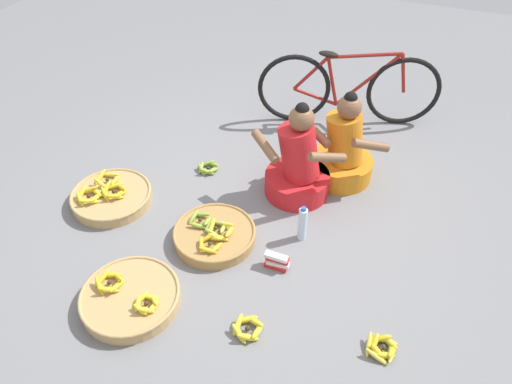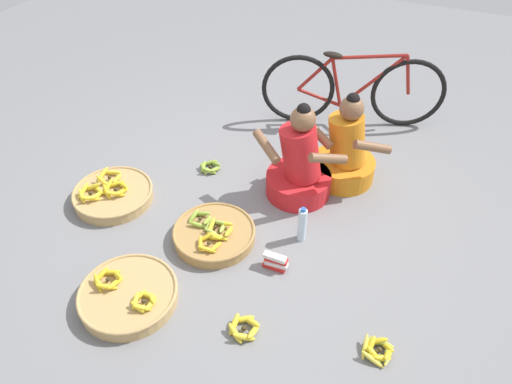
{
  "view_description": "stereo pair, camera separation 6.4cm",
  "coord_description": "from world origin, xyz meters",
  "views": [
    {
      "loc": [
        0.94,
        -2.61,
        2.61
      ],
      "look_at": [
        0.0,
        -0.2,
        0.35
      ],
      "focal_mm": 34.06,
      "sensor_mm": 36.0,
      "label": 1
    },
    {
      "loc": [
        1.0,
        -2.59,
        2.61
      ],
      "look_at": [
        0.0,
        -0.2,
        0.35
      ],
      "focal_mm": 34.06,
      "sensor_mm": 36.0,
      "label": 2
    }
  ],
  "objects": [
    {
      "name": "ground_plane",
      "position": [
        0.0,
        0.0,
        0.0
      ],
      "size": [
        10.0,
        10.0,
        0.0
      ],
      "primitive_type": "plane",
      "color": "slate"
    },
    {
      "name": "vendor_woman_front",
      "position": [
        0.16,
        0.3,
        0.27
      ],
      "size": [
        0.75,
        0.52,
        0.83
      ],
      "color": "red",
      "rests_on": "ground"
    },
    {
      "name": "vendor_woman_behind",
      "position": [
        0.44,
        0.62,
        0.26
      ],
      "size": [
        0.73,
        0.52,
        0.8
      ],
      "color": "orange",
      "rests_on": "ground"
    },
    {
      "name": "bicycle_leaning",
      "position": [
        0.28,
        1.47,
        0.36
      ],
      "size": [
        1.63,
        0.57,
        0.73
      ],
      "color": "black",
      "rests_on": "ground"
    },
    {
      "name": "banana_basket_near_bicycle",
      "position": [
        -0.5,
        -1.14,
        0.06
      ],
      "size": [
        0.64,
        0.64,
        0.17
      ],
      "color": "tan",
      "rests_on": "ground"
    },
    {
      "name": "banana_basket_front_right",
      "position": [
        -0.23,
        -0.43,
        0.06
      ],
      "size": [
        0.6,
        0.6,
        0.17
      ],
      "color": "#A87F47",
      "rests_on": "ground"
    },
    {
      "name": "banana_basket_back_left",
      "position": [
        -1.17,
        -0.35,
        0.06
      ],
      "size": [
        0.63,
        0.63,
        0.17
      ],
      "color": "tan",
      "rests_on": "ground"
    },
    {
      "name": "loose_bananas_front_center",
      "position": [
        0.28,
        -1.06,
        0.03
      ],
      "size": [
        0.21,
        0.22,
        0.09
      ],
      "color": "yellow",
      "rests_on": "ground"
    },
    {
      "name": "loose_bananas_back_center",
      "position": [
        1.07,
        -0.89,
        0.03
      ],
      "size": [
        0.2,
        0.2,
        0.09
      ],
      "color": "yellow",
      "rests_on": "ground"
    },
    {
      "name": "loose_bananas_near_vendor",
      "position": [
        -0.64,
        0.29,
        0.03
      ],
      "size": [
        0.2,
        0.2,
        0.08
      ],
      "color": "#8CAD38",
      "rests_on": "ground"
    },
    {
      "name": "water_bottle",
      "position": [
        0.35,
        -0.18,
        0.14
      ],
      "size": [
        0.07,
        0.07,
        0.3
      ],
      "color": "silver",
      "rests_on": "ground"
    },
    {
      "name": "packet_carton_stack",
      "position": [
        0.28,
        -0.51,
        0.06
      ],
      "size": [
        0.18,
        0.07,
        0.12
      ],
      "color": "red",
      "rests_on": "ground"
    }
  ]
}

